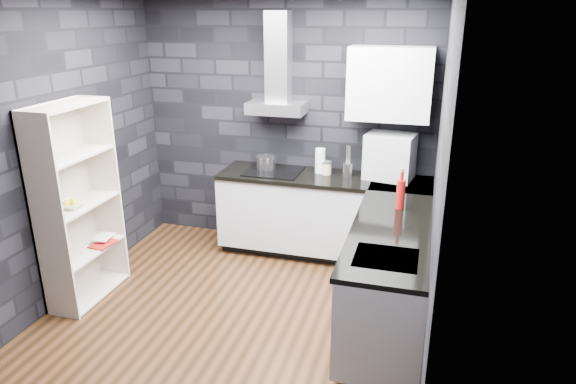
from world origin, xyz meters
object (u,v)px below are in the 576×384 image
at_px(utensil_crock, 348,169).
at_px(fruit_bowl, 71,204).
at_px(glass_vase, 320,161).
at_px(appliance_garage, 390,157).
at_px(red_bottle, 401,194).
at_px(pot, 266,163).
at_px(bookshelf, 78,205).
at_px(storage_jar, 326,169).

distance_m(utensil_crock, fruit_bowl, 2.66).
xyz_separation_m(glass_vase, utensil_crock, (0.30, -0.02, -0.06)).
xyz_separation_m(utensil_crock, appliance_garage, (0.42, 0.04, 0.16)).
bearing_deg(fruit_bowl, utensil_crock, 36.24).
relative_size(appliance_garage, red_bottle, 1.83).
bearing_deg(utensil_crock, glass_vase, 175.47).
bearing_deg(utensil_crock, appliance_garage, 5.40).
relative_size(pot, appliance_garage, 0.44).
relative_size(bookshelf, fruit_bowl, 7.80).
xyz_separation_m(glass_vase, storage_jar, (0.08, -0.04, -0.07)).
distance_m(storage_jar, red_bottle, 1.13).
height_order(utensil_crock, appliance_garage, appliance_garage).
distance_m(pot, fruit_bowl, 2.01).
xyz_separation_m(pot, utensil_crock, (0.88, 0.02, -0.01)).
bearing_deg(pot, glass_vase, 3.82).
bearing_deg(fruit_bowl, red_bottle, 15.86).
relative_size(utensil_crock, bookshelf, 0.07).
distance_m(pot, glass_vase, 0.59).
bearing_deg(bookshelf, storage_jar, 56.74).
bearing_deg(glass_vase, utensil_crock, -4.53).
relative_size(storage_jar, fruit_bowl, 0.53).
relative_size(pot, glass_vase, 0.79).
height_order(pot, bookshelf, bookshelf).
height_order(glass_vase, fruit_bowl, glass_vase).
bearing_deg(red_bottle, bookshelf, -165.78).
bearing_deg(glass_vase, fruit_bowl, -139.19).
distance_m(pot, bookshelf, 1.94).
height_order(utensil_crock, fruit_bowl, utensil_crock).
xyz_separation_m(red_bottle, fruit_bowl, (-2.74, -0.78, -0.09)).
bearing_deg(pot, fruit_bowl, -129.03).
xyz_separation_m(storage_jar, fruit_bowl, (-1.93, -1.56, -0.02)).
relative_size(utensil_crock, fruit_bowl, 0.58).
bearing_deg(appliance_garage, fruit_bowl, -138.18).
height_order(pot, utensil_crock, utensil_crock).
bearing_deg(fruit_bowl, bookshelf, 90.00).
relative_size(glass_vase, fruit_bowl, 1.13).
distance_m(pot, storage_jar, 0.66).
bearing_deg(bookshelf, pot, 68.68).
xyz_separation_m(utensil_crock, fruit_bowl, (-2.15, -1.58, -0.03)).
distance_m(appliance_garage, red_bottle, 0.86).
distance_m(utensil_crock, red_bottle, 0.99).
relative_size(red_bottle, bookshelf, 0.14).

